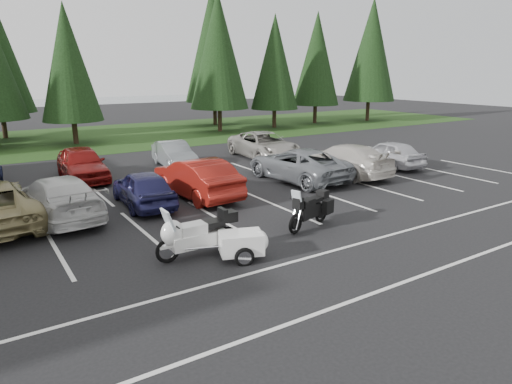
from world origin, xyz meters
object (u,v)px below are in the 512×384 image
object	(u,v)px
car_near_6	(298,164)
car_far_4	(264,145)
car_near_3	(58,198)
car_near_7	(344,160)
car_far_2	(82,164)
car_near_8	(389,153)
touring_motorcycle	(198,230)
cargo_trailer	(241,246)
car_near_4	(143,188)
car_far_3	(174,154)
car_near_5	(197,178)
adventure_motorcycle	(309,207)

from	to	relation	value
car_near_6	car_far_4	xyz separation A→B (m)	(1.81, 5.61, 0.00)
car_near_3	car_near_7	size ratio (longest dim) A/B	0.98
car_far_2	car_far_4	xyz separation A→B (m)	(10.48, -0.00, -0.03)
car_near_8	touring_motorcycle	distance (m)	15.37
car_near_8	car_far_4	distance (m)	7.23
car_near_6	car_far_2	bearing A→B (deg)	-36.75
car_far_2	car_far_4	world-z (taller)	car_far_2
car_near_6	cargo_trailer	world-z (taller)	car_near_6
car_near_4	touring_motorcycle	bearing A→B (deg)	89.19
car_near_3	car_near_7	xyz separation A→B (m)	(13.37, -0.33, 0.02)
car_near_8	car_far_4	xyz separation A→B (m)	(-4.40, 5.74, 0.06)
car_far_4	cargo_trailer	distance (m)	15.21
car_near_4	car_far_4	distance (m)	11.09
car_near_8	touring_motorcycle	xyz separation A→B (m)	(-14.28, -5.68, 0.05)
car_far_3	touring_motorcycle	size ratio (longest dim) A/B	1.49
car_near_3	cargo_trailer	size ratio (longest dim) A/B	3.06
car_far_3	touring_motorcycle	world-z (taller)	touring_motorcycle
car_near_5	car_near_6	xyz separation A→B (m)	(5.36, 0.08, -0.04)
car_near_7	car_far_4	distance (m)	6.01
car_near_3	car_near_4	distance (m)	3.06
car_near_7	cargo_trailer	bearing A→B (deg)	29.28
cargo_trailer	adventure_motorcycle	distance (m)	3.43
car_near_8	cargo_trailer	bearing A→B (deg)	31.62
adventure_motorcycle	car_near_6	bearing A→B (deg)	38.32
car_far_3	cargo_trailer	xyz separation A→B (m)	(-3.41, -12.79, -0.29)
car_near_8	car_far_3	size ratio (longest dim) A/B	1.02
car_near_3	car_near_6	xyz separation A→B (m)	(10.73, 0.02, 0.01)
car_far_2	adventure_motorcycle	distance (m)	12.22
car_near_6	adventure_motorcycle	distance (m)	6.85
car_near_6	adventure_motorcycle	world-z (taller)	car_near_6
car_near_5	car_near_7	bearing A→B (deg)	174.66
car_near_6	touring_motorcycle	world-z (taller)	touring_motorcycle
cargo_trailer	adventure_motorcycle	xyz separation A→B (m)	(3.26, 1.03, 0.34)
car_near_4	car_far_4	size ratio (longest dim) A/B	0.75
car_near_6	car_far_2	size ratio (longest dim) A/B	1.18
car_near_6	car_far_3	bearing A→B (deg)	-62.37
car_near_6	cargo_trailer	size ratio (longest dim) A/B	3.23
car_far_3	cargo_trailer	world-z (taller)	car_far_3
car_far_4	touring_motorcycle	world-z (taller)	car_far_4
car_near_8	car_far_3	bearing A→B (deg)	-26.57
car_near_3	touring_motorcycle	world-z (taller)	touring_motorcycle
car_near_7	car_near_8	xyz separation A→B (m)	(3.57, 0.21, -0.06)
car_near_6	cargo_trailer	distance (m)	9.79
car_near_4	cargo_trailer	world-z (taller)	car_near_4
car_near_5	touring_motorcycle	bearing A→B (deg)	61.22
car_near_6	car_near_7	xyz separation A→B (m)	(2.63, -0.34, 0.01)
car_far_2	touring_motorcycle	size ratio (longest dim) A/B	1.68
car_near_5	car_near_7	distance (m)	8.00
adventure_motorcycle	car_near_8	bearing A→B (deg)	11.61
car_far_4	car_near_8	bearing A→B (deg)	-48.53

